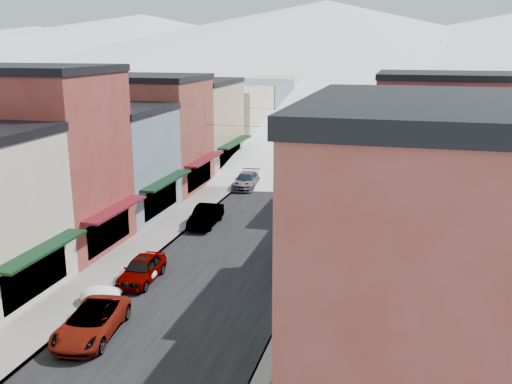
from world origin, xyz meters
The scene contains 33 objects.
road centered at (0.00, 60.00, 0.01)m, with size 10.00×160.00×0.01m, color black.
sidewalk_left centered at (-6.60, 60.00, 0.07)m, with size 3.20×160.00×0.15m, color gray.
sidewalk_right centered at (6.60, 60.00, 0.07)m, with size 3.20×160.00×0.15m, color gray.
curb_left centered at (-5.05, 60.00, 0.07)m, with size 0.10×160.00×0.15m, color slate.
curb_right centered at (5.05, 60.00, 0.07)m, with size 0.10×160.00×0.15m, color slate.
bldg_l_brick_near centered at (-13.69, 20.50, 6.26)m, with size 12.30×8.20×12.50m.
bldg_l_grayblue centered at (-13.19, 29.00, 4.51)m, with size 11.30×9.20×9.00m.
bldg_l_brick_far centered at (-14.19, 38.00, 5.51)m, with size 13.30×9.20×11.00m.
bldg_l_tan centered at (-13.19, 48.00, 5.01)m, with size 11.30×11.20×10.00m.
bldg_r_brick_near centered at (13.69, 3.00, 6.26)m, with size 12.30×9.20×12.50m.
bldg_r_green centered at (13.19, 12.00, 4.76)m, with size 11.30×9.20×9.50m.
bldg_r_blue centered at (13.19, 21.00, 5.26)m, with size 11.30×9.20×10.50m.
bldg_r_cream centered at (13.69, 30.00, 4.51)m, with size 12.30×9.20×9.00m.
bldg_r_brick_far centered at (14.19, 39.00, 5.76)m, with size 13.30×9.20×11.50m.
bldg_r_tan centered at (13.19, 49.00, 4.76)m, with size 11.30×11.20×9.50m.
distant_blocks centered at (0.00, 83.00, 4.00)m, with size 34.00×55.00×8.00m.
mountain_ridge centered at (-19.47, 277.18, 14.36)m, with size 670.00×340.00×34.00m.
overhead_cables centered at (0.00, 47.50, 6.20)m, with size 16.40×15.04×0.04m.
car_white_suv centered at (-3.50, 10.03, 0.74)m, with size 2.45×5.32×1.48m, color silver.
car_silver_sedan centered at (-4.07, 16.80, 0.76)m, with size 1.80×4.48×1.53m, color #999CA1.
car_dark_hatch centered at (-4.02, 28.02, 0.79)m, with size 1.67×4.78×1.57m, color black.
car_silver_wagon centered at (-4.26, 40.47, 0.75)m, with size 2.10×5.17×1.50m, color gray.
car_green_sedan centered at (4.30, 21.88, 0.81)m, with size 1.71×4.91×1.62m, color black.
car_gray_suv centered at (3.50, 25.67, 0.85)m, with size 2.01×4.99×1.70m, color #93979B.
car_black_sedan centered at (4.30, 37.40, 0.72)m, with size 2.02×4.97×1.44m, color black.
car_lane_silver centered at (-0.60, 52.62, 0.67)m, with size 1.58×3.93×1.34m, color gray.
car_lane_white centered at (2.20, 72.72, 0.70)m, with size 2.31×5.01×1.39m, color silver.
trash_can centered at (5.52, 26.63, 0.64)m, with size 0.57×0.57×0.97m.
streetlamp_near centered at (5.93, 26.38, 3.06)m, with size 0.38×0.38×4.62m.
streetlamp_far centered at (5.20, 55.00, 3.10)m, with size 0.39×0.39×4.68m.
snow_pile_near centered at (-4.88, 13.45, 0.45)m, with size 2.25×2.58×0.95m.
snow_pile_mid centered at (-4.28, 16.86, 0.46)m, with size 2.29×2.61×0.97m.
snow_pile_far centered at (-4.59, 30.04, 0.47)m, with size 2.33×2.63×0.99m.
Camera 1 is at (10.68, -12.23, 13.84)m, focal length 40.00 mm.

